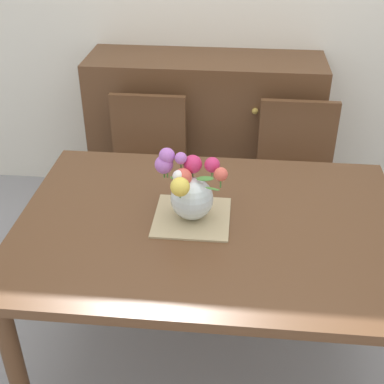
{
  "coord_description": "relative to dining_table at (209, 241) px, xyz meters",
  "views": [
    {
      "loc": [
        0.09,
        -1.64,
        1.94
      ],
      "look_at": [
        -0.07,
        0.02,
        0.9
      ],
      "focal_mm": 48.7,
      "sensor_mm": 36.0,
      "label": 1
    }
  ],
  "objects": [
    {
      "name": "dresser",
      "position": [
        -0.12,
        1.33,
        -0.19
      ],
      "size": [
        1.4,
        0.47,
        1.0
      ],
      "color": "brown",
      "rests_on": "ground_plane"
    },
    {
      "name": "chair_left",
      "position": [
        -0.41,
        0.87,
        -0.17
      ],
      "size": [
        0.42,
        0.42,
        0.9
      ],
      "rotation": [
        0.0,
        0.0,
        3.14
      ],
      "color": "brown",
      "rests_on": "ground_plane"
    },
    {
      "name": "dining_table",
      "position": [
        0.0,
        0.0,
        0.0
      ],
      "size": [
        1.5,
        1.06,
        0.78
      ],
      "color": "brown",
      "rests_on": "ground_plane"
    },
    {
      "name": "ground_plane",
      "position": [
        0.0,
        0.0,
        -0.69
      ],
      "size": [
        12.0,
        12.0,
        0.0
      ],
      "primitive_type": "plane",
      "color": "#939399"
    },
    {
      "name": "flower_vase",
      "position": [
        -0.08,
        0.02,
        0.22
      ],
      "size": [
        0.28,
        0.24,
        0.27
      ],
      "color": "silver",
      "rests_on": "placemat"
    },
    {
      "name": "placemat",
      "position": [
        -0.07,
        0.02,
        0.1
      ],
      "size": [
        0.29,
        0.29,
        0.01
      ],
      "primitive_type": "cube",
      "color": "tan",
      "rests_on": "dining_table"
    },
    {
      "name": "chair_right",
      "position": [
        0.41,
        0.87,
        -0.17
      ],
      "size": [
        0.42,
        0.42,
        0.9
      ],
      "rotation": [
        0.0,
        0.0,
        3.14
      ],
      "color": "brown",
      "rests_on": "ground_plane"
    }
  ]
}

